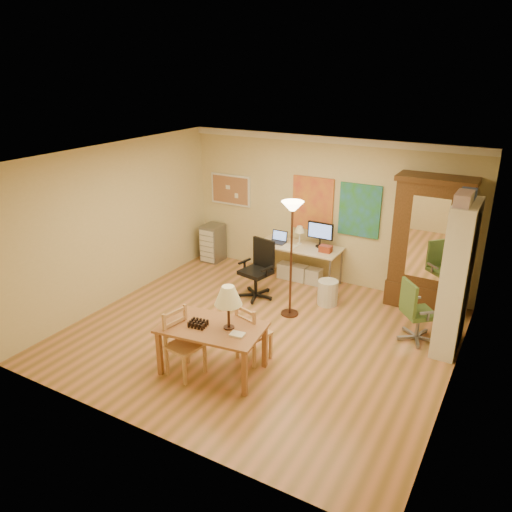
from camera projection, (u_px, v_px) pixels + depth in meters
The scene contains 16 objects.
floor at pixel (259, 335), 7.64m from camera, with size 5.50×5.50×0.00m, color olive.
crown_molding at pixel (329, 140), 8.67m from camera, with size 5.50×0.08×0.12m, color white.
corkboard at pixel (231, 190), 10.04m from camera, with size 0.90×0.04×0.62m, color #A7704E.
art_panel_left at pixel (313, 204), 9.23m from camera, with size 0.80×0.04×1.00m, color gold.
art_panel_right at pixel (360, 210), 8.81m from camera, with size 0.75×0.04×0.95m, color teal.
dining_table at pixel (218, 318), 6.45m from camera, with size 1.44×0.98×1.27m.
ladder_chair_back at pixel (252, 334), 6.87m from camera, with size 0.48×0.47×0.85m.
ladder_chair_left at pixel (184, 345), 6.55m from camera, with size 0.47×0.49×0.91m.
torchiere_lamp at pixel (292, 225), 7.70m from camera, with size 0.35×0.35×1.92m.
computer_desk at pixel (301, 260), 9.37m from camera, with size 1.57×0.69×1.18m.
office_chair_black at pixel (257, 282), 8.79m from camera, with size 0.64×0.64×1.04m.
office_chair_green at pixel (416, 324), 7.41m from camera, with size 0.62×0.62×0.96m.
drawer_cart at pixel (213, 243), 10.38m from camera, with size 0.38×0.46×0.77m.
armoire at pixel (428, 252), 8.20m from camera, with size 1.22×0.58×2.24m.
bookshelf at pixel (456, 279), 6.92m from camera, with size 0.33×0.87×2.18m.
wastebin at pixel (328, 293), 8.53m from camera, with size 0.35×0.35×0.43m, color silver.
Camera 1 is at (3.26, -5.83, 3.89)m, focal length 35.00 mm.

